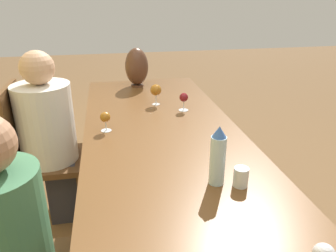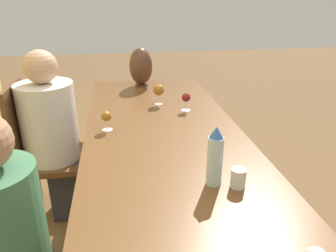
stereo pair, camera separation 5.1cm
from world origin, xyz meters
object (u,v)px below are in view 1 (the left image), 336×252
at_px(wine_glass_4, 156,90).
at_px(chair_far, 38,152).
at_px(vase, 137,67).
at_px(wine_glass_1, 105,118).
at_px(person_near, 11,245).
at_px(water_bottle, 218,156).
at_px(water_tumbler, 241,177).
at_px(wine_glass_0, 184,98).
at_px(person_far, 50,135).

bearing_deg(wine_glass_4, chair_far, 101.20).
relative_size(vase, wine_glass_1, 2.76).
bearing_deg(person_near, chair_far, 5.03).
height_order(water_bottle, vase, vase).
xyz_separation_m(water_tumbler, wine_glass_0, (0.98, 0.02, 0.05)).
bearing_deg(vase, water_bottle, -173.40).
relative_size(water_bottle, wine_glass_4, 1.79).
xyz_separation_m(wine_glass_0, person_far, (-0.01, 0.92, -0.20)).
xyz_separation_m(chair_far, person_far, (-0.00, -0.09, 0.12)).
bearing_deg(person_far, person_near, 179.91).
bearing_deg(water_tumbler, person_far, 44.16).
relative_size(water_tumbler, vase, 0.26).
distance_m(wine_glass_1, wine_glass_4, 0.56).
height_order(wine_glass_1, person_near, person_near).
height_order(vase, person_near, person_near).
bearing_deg(vase, chair_far, 132.26).
relative_size(wine_glass_4, person_far, 0.13).
xyz_separation_m(wine_glass_4, person_far, (-0.17, 0.75, -0.22)).
bearing_deg(chair_far, water_tumbler, -133.15).
distance_m(wine_glass_0, wine_glass_4, 0.24).
height_order(wine_glass_1, wine_glass_4, wine_glass_4).
distance_m(water_tumbler, wine_glass_4, 1.16).
bearing_deg(wine_glass_4, water_bottle, -174.79).
distance_m(vase, person_near, 1.86).
relative_size(wine_glass_4, chair_far, 0.16).
xyz_separation_m(water_tumbler, wine_glass_1, (0.71, 0.57, 0.04)).
relative_size(water_tumbler, wine_glass_0, 0.69).
bearing_deg(wine_glass_0, person_near, 138.54).
xyz_separation_m(vase, wine_glass_0, (-0.68, -0.26, -0.08)).
bearing_deg(person_near, wine_glass_4, -31.92).
relative_size(wine_glass_1, wine_glass_4, 0.79).
bearing_deg(person_near, person_far, -0.09).
height_order(vase, wine_glass_1, vase).
xyz_separation_m(wine_glass_1, person_near, (-0.78, 0.38, -0.20)).
bearing_deg(chair_far, vase, -47.74).
height_order(wine_glass_4, person_near, person_near).
relative_size(water_bottle, vase, 0.82).
distance_m(vase, wine_glass_1, 0.99).
bearing_deg(vase, person_far, 136.03).
bearing_deg(water_tumbler, water_bottle, 67.15).
relative_size(water_bottle, wine_glass_1, 2.26).
bearing_deg(wine_glass_1, water_tumbler, -141.52).
bearing_deg(wine_glass_0, water_tumbler, -178.54).
xyz_separation_m(person_near, person_far, (1.04, -0.00, 0.00)).
xyz_separation_m(water_tumbler, person_far, (0.97, 0.94, -0.15)).
relative_size(vase, wine_glass_4, 2.18).
bearing_deg(wine_glass_4, vase, 9.53).
height_order(chair_far, person_far, person_far).
bearing_deg(water_bottle, water_tumbler, -112.85).
bearing_deg(wine_glass_1, wine_glass_0, -64.02).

